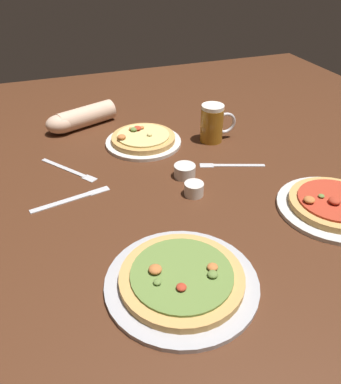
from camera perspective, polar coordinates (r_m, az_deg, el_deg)
ground_plane at (r=1.11m, az=0.00°, el=-1.49°), size 2.40×2.40×0.03m
pizza_plate_near at (r=1.14m, az=22.78°, el=-1.78°), size 0.30×0.30×0.05m
pizza_plate_far at (r=1.39m, az=-4.02°, el=7.66°), size 0.27×0.27×0.05m
pizza_plate_side at (r=0.85m, az=1.65°, el=-12.69°), size 0.33×0.33×0.05m
beer_mug_dark at (r=1.40m, az=6.24°, el=9.96°), size 0.13×0.08×0.13m
ramekin_sauce at (r=1.11m, az=3.45°, el=0.43°), size 0.06×0.06×0.04m
ramekin_butter at (r=1.19m, az=2.09°, el=3.09°), size 0.07×0.07×0.04m
fork_left at (r=1.27m, az=8.76°, el=3.92°), size 0.20×0.09×0.01m
knife_right at (r=1.13m, az=-14.28°, el=-0.97°), size 0.23×0.07×0.01m
fork_spare at (r=1.27m, az=-14.59°, el=3.17°), size 0.15×0.20×0.01m
diner_arm at (r=1.54m, az=-13.31°, el=10.43°), size 0.27×0.16×0.08m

